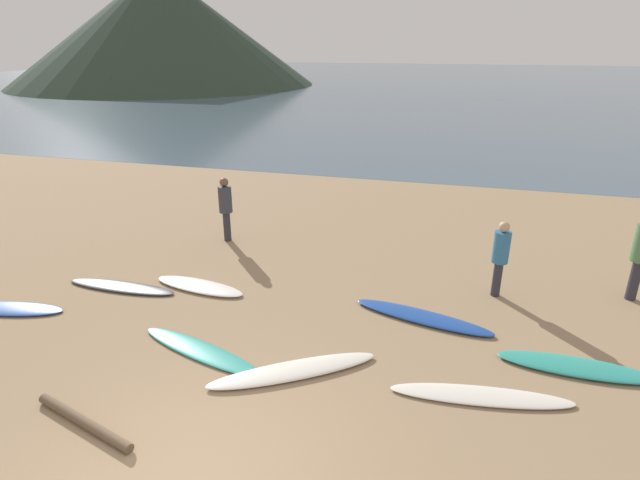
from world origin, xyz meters
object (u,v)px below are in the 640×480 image
at_px(surfboard_4, 294,370).
at_px(driftwood_log, 84,422).
at_px(surfboard_3, 200,351).
at_px(surfboard_7, 576,367).
at_px(surfboard_5, 422,317).
at_px(person_1, 225,204).
at_px(surfboard_6, 481,396).
at_px(surfboard_2, 199,286).
at_px(surfboard_0, 10,309).
at_px(person_0, 501,253).
at_px(surfboard_1, 121,287).

xyz_separation_m(surfboard_4, driftwood_log, (-2.33, -1.84, 0.02)).
height_order(surfboard_3, driftwood_log, driftwood_log).
height_order(surfboard_3, surfboard_4, surfboard_4).
bearing_deg(surfboard_7, surfboard_5, 161.31).
bearing_deg(person_1, surfboard_3, 77.39).
height_order(surfboard_6, person_1, person_1).
distance_m(surfboard_2, surfboard_7, 7.08).
bearing_deg(surfboard_4, surfboard_0, 142.62).
bearing_deg(surfboard_4, person_1, 91.49).
bearing_deg(surfboard_7, surfboard_3, -167.30).
bearing_deg(surfboard_6, surfboard_7, 29.93).
xyz_separation_m(surfboard_3, person_0, (4.77, 3.40, 0.89)).
height_order(surfboard_1, driftwood_log, driftwood_log).
relative_size(surfboard_7, driftwood_log, 1.27).
height_order(surfboard_0, person_1, person_1).
xyz_separation_m(surfboard_3, surfboard_6, (4.44, 0.04, 0.00)).
relative_size(surfboard_0, surfboard_5, 0.80).
height_order(surfboard_7, person_0, person_0).
height_order(surfboard_1, surfboard_3, surfboard_1).
distance_m(surfboard_1, surfboard_2, 1.61).
xyz_separation_m(surfboard_3, surfboard_4, (1.66, -0.13, 0.02)).
height_order(surfboard_0, person_0, person_0).
distance_m(surfboard_6, person_0, 3.49).
bearing_deg(surfboard_7, surfboard_4, -161.58).
xyz_separation_m(surfboard_2, surfboard_3, (1.13, -2.10, -0.01)).
xyz_separation_m(surfboard_6, driftwood_log, (-5.11, -2.01, 0.03)).
bearing_deg(person_0, driftwood_log, -92.08).
xyz_separation_m(surfboard_1, person_1, (0.97, 3.08, 0.93)).
bearing_deg(surfboard_6, surfboard_0, 170.94).
xyz_separation_m(surfboard_1, surfboard_5, (6.12, 0.40, 0.01)).
distance_m(surfboard_0, surfboard_5, 7.80).
relative_size(surfboard_3, surfboard_7, 1.08).
bearing_deg(surfboard_1, driftwood_log, -61.37).
distance_m(surfboard_2, person_0, 6.11).
distance_m(surfboard_3, person_1, 5.12).
xyz_separation_m(surfboard_3, person_1, (-1.72, 4.73, 0.94)).
bearing_deg(person_0, surfboard_3, -101.19).
bearing_deg(surfboard_3, surfboard_0, -166.80).
xyz_separation_m(surfboard_5, person_0, (1.33, 1.35, 0.88)).
bearing_deg(surfboard_5, surfboard_7, -6.84).
xyz_separation_m(surfboard_3, surfboard_7, (5.88, 1.14, 0.02)).
distance_m(surfboard_4, surfboard_5, 2.81).
relative_size(surfboard_3, surfboard_4, 0.94).
bearing_deg(surfboard_1, person_0, 12.75).
bearing_deg(surfboard_2, surfboard_0, -140.98).
distance_m(surfboard_4, person_1, 5.98).
distance_m(surfboard_5, person_1, 5.88).
bearing_deg(surfboard_1, surfboard_0, -137.73).
xyz_separation_m(surfboard_3, driftwood_log, (-0.67, -1.97, 0.04)).
bearing_deg(driftwood_log, surfboard_4, 38.32).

